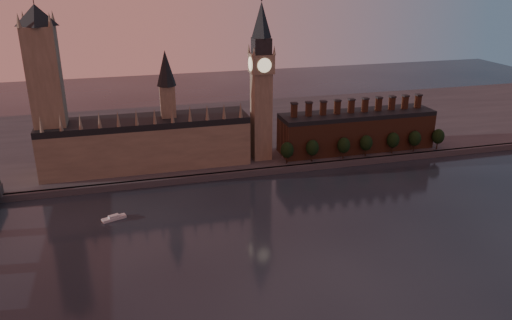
% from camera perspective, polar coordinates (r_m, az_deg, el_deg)
% --- Properties ---
extents(ground, '(900.00, 900.00, 0.00)m').
position_cam_1_polar(ground, '(243.74, 5.43, -9.55)').
color(ground, black).
rests_on(ground, ground).
extents(north_bank, '(900.00, 182.00, 4.00)m').
position_cam_1_polar(north_bank, '(400.67, -3.46, 3.13)').
color(north_bank, '#45454A').
rests_on(north_bank, ground).
extents(palace_of_westminster, '(130.00, 30.30, 74.00)m').
position_cam_1_polar(palace_of_westminster, '(327.30, -12.30, 2.25)').
color(palace_of_westminster, gray).
rests_on(palace_of_westminster, north_bank).
extents(victoria_tower, '(24.00, 24.00, 108.00)m').
position_cam_1_polar(victoria_tower, '(320.51, -22.84, 7.67)').
color(victoria_tower, gray).
rests_on(victoria_tower, north_bank).
extents(big_ben, '(15.00, 15.00, 107.00)m').
position_cam_1_polar(big_ben, '(325.13, 0.61, 9.03)').
color(big_ben, gray).
rests_on(big_ben, north_bank).
extents(chimney_block, '(110.00, 25.00, 37.00)m').
position_cam_1_polar(chimney_block, '(359.76, 11.39, 3.35)').
color(chimney_block, brown).
rests_on(chimney_block, north_bank).
extents(embankment_tree_0, '(8.60, 8.60, 14.88)m').
position_cam_1_polar(embankment_tree_0, '(326.49, 3.57, 1.14)').
color(embankment_tree_0, black).
rests_on(embankment_tree_0, north_bank).
extents(embankment_tree_1, '(8.60, 8.60, 14.88)m').
position_cam_1_polar(embankment_tree_1, '(332.38, 6.46, 1.40)').
color(embankment_tree_1, black).
rests_on(embankment_tree_1, north_bank).
extents(embankment_tree_2, '(8.60, 8.60, 14.88)m').
position_cam_1_polar(embankment_tree_2, '(340.12, 10.00, 1.66)').
color(embankment_tree_2, black).
rests_on(embankment_tree_2, north_bank).
extents(embankment_tree_3, '(8.60, 8.60, 14.88)m').
position_cam_1_polar(embankment_tree_3, '(347.83, 12.48, 1.91)').
color(embankment_tree_3, black).
rests_on(embankment_tree_3, north_bank).
extents(embankment_tree_4, '(8.60, 8.60, 14.88)m').
position_cam_1_polar(embankment_tree_4, '(358.33, 15.39, 2.20)').
color(embankment_tree_4, black).
rests_on(embankment_tree_4, north_bank).
extents(embankment_tree_5, '(8.60, 8.60, 14.88)m').
position_cam_1_polar(embankment_tree_5, '(366.36, 17.69, 2.36)').
color(embankment_tree_5, black).
rests_on(embankment_tree_5, north_bank).
extents(embankment_tree_6, '(8.60, 8.60, 14.88)m').
position_cam_1_polar(embankment_tree_6, '(376.18, 20.10, 2.54)').
color(embankment_tree_6, black).
rests_on(embankment_tree_6, north_bank).
extents(river_boat, '(13.12, 7.67, 2.53)m').
position_cam_1_polar(river_boat, '(275.05, -15.93, -6.37)').
color(river_boat, silver).
rests_on(river_boat, ground).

